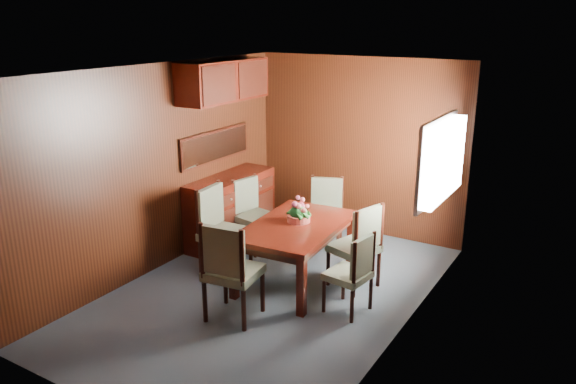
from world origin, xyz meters
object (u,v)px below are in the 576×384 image
Objects in this scene: chair_right_near at (354,270)px; chair_head at (229,267)px; chair_left_near at (219,225)px; sideboard at (231,209)px; flower_centerpiece at (299,210)px; dining_table at (296,232)px.

chair_right_near is 0.82× the size of chair_head.
chair_right_near is (1.75, -0.07, -0.11)m from chair_left_near.
chair_left_near is at bearing -61.25° from sideboard.
flower_centerpiece is at bearing 77.29° from chair_head.
sideboard is 2.39m from chair_right_near.
chair_right_near is at bearing -24.55° from dining_table.
dining_table is 0.24m from flower_centerpiece.
chair_left_near is (0.46, -0.84, 0.13)m from sideboard.
chair_right_near is 1.02m from flower_centerpiece.
chair_right_near is 1.24m from chair_head.
flower_centerpiece is (0.87, 0.33, 0.24)m from chair_left_near.
dining_table is 0.93m from chair_right_near.
flower_centerpiece reaches higher than sideboard.
chair_left_near reaches higher than chair_head.
chair_left_near is 1.14m from chair_head.
sideboard is at bearing 75.34° from chair_right_near.
chair_right_near is at bearing -22.48° from sideboard.
chair_head reaches higher than dining_table.
chair_right_near is (2.21, -0.91, 0.03)m from sideboard.
chair_head reaches higher than sideboard.
chair_right_near is (0.86, -0.32, -0.12)m from dining_table.
chair_left_near is at bearing 95.44° from chair_right_near.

